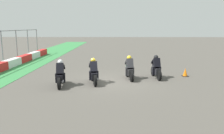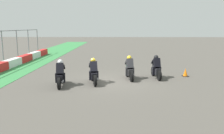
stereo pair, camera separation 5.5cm
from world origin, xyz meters
The scene contains 6 objects.
ground_plane centered at (0.00, 0.00, 0.00)m, with size 120.00×120.00×0.00m, color #524D46.
rider_lane_a centered at (0.96, -2.86, 0.62)m, with size 2.04×0.58×1.51m.
rider_lane_b centered at (0.65, -1.11, 0.62)m, with size 2.04×0.59×1.51m.
rider_lane_c centered at (-0.53, 1.08, 0.62)m, with size 2.02×0.66×1.51m.
rider_lane_d centered at (-1.18, 2.88, 0.62)m, with size 2.04×0.58×1.51m.
traffic_cone centered at (1.54, -4.94, 0.26)m, with size 0.40×0.40×0.56m.
Camera 2 is at (-13.69, -0.31, 3.33)m, focal length 36.64 mm.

